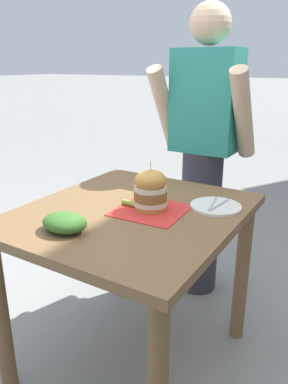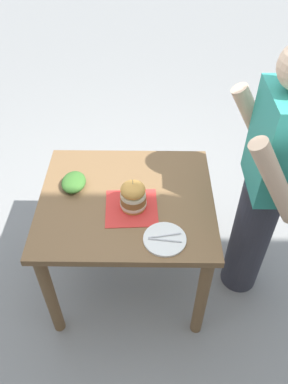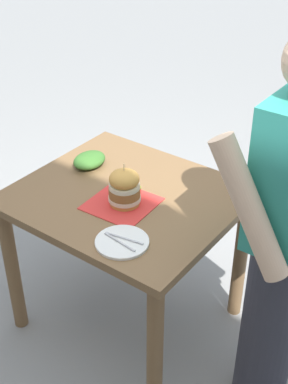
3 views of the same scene
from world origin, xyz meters
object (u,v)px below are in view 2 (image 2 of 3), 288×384
(side_salad, at_px, (74,182))
(diner_across_table, at_px, (265,187))
(pickle_spear, at_px, (130,194))
(patio_table, at_px, (127,215))
(sandwich, at_px, (133,196))
(side_plate_with_forks, at_px, (165,239))

(side_salad, distance_m, diner_across_table, 1.07)
(pickle_spear, xyz_separation_m, side_salad, (-0.08, -0.33, 0.02))
(diner_across_table, bearing_deg, patio_table, -90.13)
(patio_table, xyz_separation_m, sandwich, (0.07, 0.04, 0.23))
(pickle_spear, distance_m, side_salad, 0.34)
(sandwich, relative_size, diner_across_table, 0.12)
(patio_table, height_order, side_plate_with_forks, side_plate_with_forks)
(sandwich, xyz_separation_m, diner_across_table, (-0.07, 0.72, 0.01))
(patio_table, bearing_deg, sandwich, 32.37)
(patio_table, distance_m, sandwich, 0.24)
(sandwich, xyz_separation_m, side_plate_with_forks, (0.23, 0.17, -0.08))
(patio_table, bearing_deg, side_plate_with_forks, 35.16)
(sandwich, distance_m, pickle_spear, 0.11)
(patio_table, xyz_separation_m, side_plate_with_forks, (0.30, 0.21, 0.14))
(side_plate_with_forks, xyz_separation_m, diner_across_table, (-0.29, 0.55, 0.09))
(sandwich, xyz_separation_m, side_salad, (-0.16, -0.35, -0.05))
(side_salad, bearing_deg, diner_across_table, 84.87)
(sandwich, bearing_deg, pickle_spear, -167.22)
(side_salad, bearing_deg, side_plate_with_forks, 52.90)
(sandwich, bearing_deg, side_salad, -114.74)
(side_plate_with_forks, bearing_deg, diner_across_table, 118.05)
(side_plate_with_forks, height_order, side_salad, side_salad)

